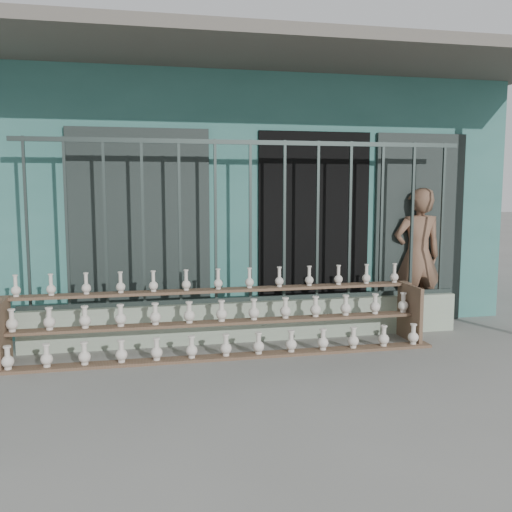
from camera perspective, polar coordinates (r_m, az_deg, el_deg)
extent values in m
plane|color=slate|center=(5.37, 2.28, -11.95)|extent=(60.00, 60.00, 0.00)
cube|color=#326B64|center=(9.31, -4.28, 6.08)|extent=(7.00, 5.00, 3.20)
cube|color=black|center=(7.10, 5.73, 2.57)|extent=(1.40, 0.12, 2.40)
cube|color=black|center=(6.72, -11.48, 2.22)|extent=(1.60, 0.08, 2.40)
cube|color=black|center=(7.61, 15.93, 2.63)|extent=(1.20, 0.08, 2.40)
cube|color=#59544C|center=(6.41, -0.40, 19.69)|extent=(7.40, 2.00, 0.12)
cube|color=#96A78F|center=(6.52, -0.55, -6.46)|extent=(5.00, 0.20, 0.45)
cube|color=#283330|center=(6.32, -21.95, 2.93)|extent=(0.03, 0.03, 1.80)
cube|color=#283330|center=(6.27, -18.42, 3.05)|extent=(0.03, 0.03, 1.80)
cube|color=#283330|center=(6.24, -14.84, 3.15)|extent=(0.03, 0.03, 1.80)
cube|color=#283330|center=(6.23, -11.23, 3.25)|extent=(0.03, 0.03, 1.80)
cube|color=#283330|center=(6.25, -7.63, 3.33)|extent=(0.03, 0.03, 1.80)
cube|color=#283330|center=(6.29, -4.07, 3.40)|extent=(0.03, 0.03, 1.80)
cube|color=#283330|center=(6.36, -0.57, 3.45)|extent=(0.03, 0.03, 1.80)
cube|color=#283330|center=(6.45, 2.85, 3.49)|extent=(0.03, 0.03, 1.80)
cube|color=#283330|center=(6.56, 6.17, 3.52)|extent=(0.03, 0.03, 1.80)
cube|color=#283330|center=(6.69, 9.36, 3.54)|extent=(0.03, 0.03, 1.80)
cube|color=#283330|center=(6.84, 12.42, 3.54)|extent=(0.03, 0.03, 1.80)
cube|color=#283330|center=(7.02, 15.34, 3.54)|extent=(0.03, 0.03, 1.80)
cube|color=#283330|center=(7.20, 18.11, 3.52)|extent=(0.03, 0.03, 1.80)
cube|color=#283330|center=(6.36, -0.58, 11.30)|extent=(5.00, 0.04, 0.05)
cube|color=#283330|center=(6.47, -0.56, -4.30)|extent=(5.00, 0.04, 0.05)
cube|color=brown|center=(5.89, -3.05, -10.05)|extent=(4.50, 0.18, 0.03)
cube|color=brown|center=(6.05, -3.44, -6.66)|extent=(4.50, 0.18, 0.03)
cube|color=brown|center=(6.23, -3.81, -3.44)|extent=(4.50, 0.18, 0.03)
cube|color=brown|center=(6.12, -23.91, -7.05)|extent=(0.04, 0.55, 0.64)
cube|color=brown|center=(6.71, 15.12, -5.49)|extent=(0.04, 0.55, 0.64)
imported|color=brown|center=(7.51, 15.84, -0.02)|extent=(0.65, 0.44, 1.72)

